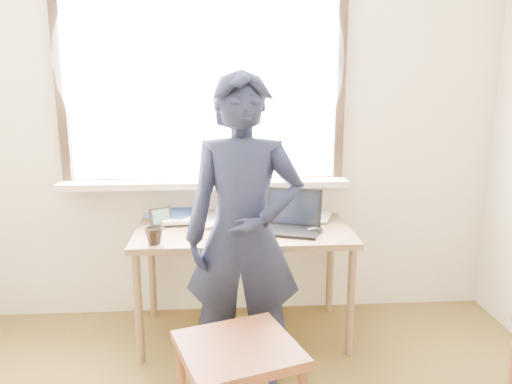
{
  "coord_description": "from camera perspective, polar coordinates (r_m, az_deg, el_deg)",
  "views": [
    {
      "loc": [
        -0.08,
        -1.27,
        1.6
      ],
      "look_at": [
        0.07,
        0.95,
        1.09
      ],
      "focal_mm": 35.0,
      "sensor_mm": 36.0,
      "label": 1
    }
  ],
  "objects": [
    {
      "name": "book_b",
      "position": [
        3.3,
        5.06,
        -2.7
      ],
      "size": [
        0.27,
        0.32,
        0.02
      ],
      "primitive_type": "imported",
      "rotation": [
        0.0,
        0.0,
        -0.33
      ],
      "color": "white",
      "rests_on": "desk"
    },
    {
      "name": "person",
      "position": [
        2.52,
        -1.42,
        -5.08
      ],
      "size": [
        0.64,
        0.45,
        1.64
      ],
      "primitive_type": "imported",
      "rotation": [
        0.0,
        0.0,
        -0.11
      ],
      "color": "black",
      "rests_on": "ground"
    },
    {
      "name": "book_a",
      "position": [
        3.26,
        -8.07,
        -2.96
      ],
      "size": [
        0.29,
        0.31,
        0.02
      ],
      "primitive_type": "imported",
      "rotation": [
        0.0,
        0.0,
        0.51
      ],
      "color": "white",
      "rests_on": "desk"
    },
    {
      "name": "mug_white",
      "position": [
        3.21,
        -3.53,
        -2.39
      ],
      "size": [
        0.15,
        0.15,
        0.1
      ],
      "primitive_type": "imported",
      "rotation": [
        0.0,
        0.0,
        0.21
      ],
      "color": "white",
      "rests_on": "desk"
    },
    {
      "name": "picture_frame",
      "position": [
        3.14,
        -10.86,
        -2.87
      ],
      "size": [
        0.13,
        0.08,
        0.11
      ],
      "color": "black",
      "rests_on": "desk"
    },
    {
      "name": "mouse",
      "position": [
        2.99,
        6.76,
        -4.3
      ],
      "size": [
        0.1,
        0.07,
        0.04
      ],
      "primitive_type": "ellipsoid",
      "color": "black",
      "rests_on": "desk"
    },
    {
      "name": "work_chair",
      "position": [
        2.26,
        -2.03,
        -18.76
      ],
      "size": [
        0.6,
        0.59,
        0.49
      ],
      "color": "brown",
      "rests_on": "ground"
    },
    {
      "name": "laptop",
      "position": [
        3.02,
        4.02,
        -3.3
      ],
      "size": [
        0.42,
        0.38,
        0.24
      ],
      "color": "black",
      "rests_on": "desk"
    },
    {
      "name": "desk_clutter",
      "position": [
        3.17,
        -4.29,
        -3.13
      ],
      "size": [
        0.91,
        0.51,
        0.04
      ],
      "color": "yellow",
      "rests_on": "desk"
    },
    {
      "name": "desk",
      "position": [
        3.06,
        -1.42,
        -5.55
      ],
      "size": [
        1.3,
        0.65,
        0.7
      ],
      "color": "brown",
      "rests_on": "ground"
    },
    {
      "name": "mug_dark",
      "position": [
        2.82,
        -11.55,
        -4.89
      ],
      "size": [
        0.14,
        0.14,
        0.1
      ],
      "primitive_type": "imported",
      "rotation": [
        0.0,
        0.0,
        -0.45
      ],
      "color": "black",
      "rests_on": "desk"
    },
    {
      "name": "room_shell",
      "position": [
        1.47,
        -1.55,
        14.36
      ],
      "size": [
        3.52,
        4.02,
        2.61
      ],
      "color": "beige",
      "rests_on": "ground"
    }
  ]
}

